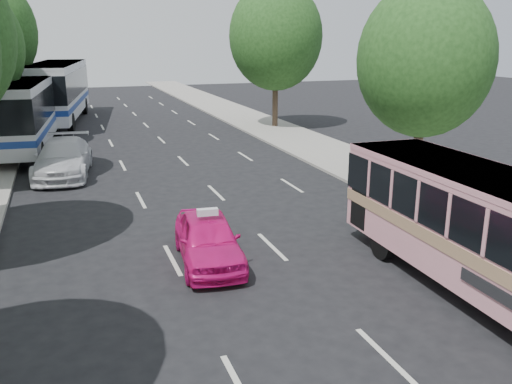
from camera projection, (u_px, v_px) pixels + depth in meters
name	position (u px, v px, depth m)	size (l,w,h in m)	color
ground	(296.00, 317.00, 11.67)	(120.00, 120.00, 0.00)	black
sidewalk_right	(292.00, 137.00, 32.52)	(4.00, 90.00, 0.12)	#9E998E
tree_right_near	(428.00, 54.00, 20.28)	(5.10, 5.10, 7.95)	#38281E
tree_right_far	(277.00, 33.00, 34.61)	(6.00, 6.00, 9.35)	#38281E
pink_bus	(489.00, 224.00, 12.13)	(2.47, 9.07, 2.88)	pink
pink_taxi	(208.00, 239.00, 14.36)	(1.56, 3.89, 1.32)	#E11379
white_pickup	(63.00, 158.00, 23.46)	(2.19, 5.39, 1.56)	silver
tour_coach_front	(23.00, 108.00, 28.73)	(3.77, 12.55, 3.70)	silver
tour_coach_rear	(57.00, 87.00, 37.83)	(4.80, 14.06, 4.13)	silver
taxi_roof_sign	(207.00, 212.00, 14.16)	(0.55, 0.18, 0.18)	silver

